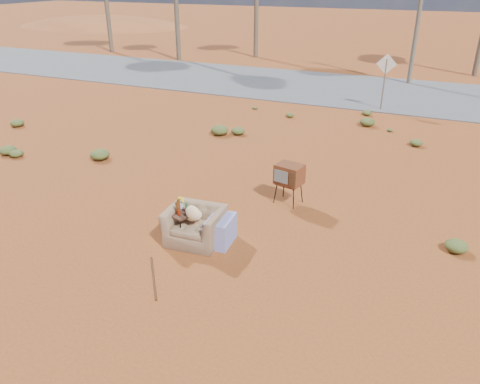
% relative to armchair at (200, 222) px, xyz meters
% --- Properties ---
extents(ground, '(140.00, 140.00, 0.00)m').
position_rel_armchair_xyz_m(ground, '(0.29, -0.10, -0.45)').
color(ground, brown).
rests_on(ground, ground).
extents(highway, '(140.00, 7.00, 0.04)m').
position_rel_armchair_xyz_m(highway, '(0.29, 14.90, -0.43)').
color(highway, '#565659').
rests_on(highway, ground).
extents(dirt_mound, '(26.00, 18.00, 2.00)m').
position_rel_armchair_xyz_m(dirt_mound, '(-29.71, 33.90, -0.45)').
color(dirt_mound, '#9B4E25').
rests_on(dirt_mound, ground).
extents(armchair, '(1.34, 0.93, 0.96)m').
position_rel_armchair_xyz_m(armchair, '(0.00, 0.00, 0.00)').
color(armchair, brown).
rests_on(armchair, ground).
extents(tv_unit, '(0.69, 0.60, 0.97)m').
position_rel_armchair_xyz_m(tv_unit, '(1.08, 2.42, 0.27)').
color(tv_unit, black).
rests_on(tv_unit, ground).
extents(side_table, '(0.55, 0.55, 0.89)m').
position_rel_armchair_xyz_m(side_table, '(-0.38, -0.08, 0.20)').
color(side_table, '#3D2216').
rests_on(side_table, ground).
extents(rusty_bar, '(0.83, 1.08, 0.04)m').
position_rel_armchair_xyz_m(rusty_bar, '(-0.16, -1.48, -0.43)').
color(rusty_bar, '#502A15').
rests_on(rusty_bar, ground).
extents(road_sign, '(0.78, 0.06, 2.19)m').
position_rel_armchair_xyz_m(road_sign, '(1.79, 11.90, 1.05)').
color(road_sign, brown).
rests_on(road_sign, ground).
extents(scrub_patch, '(17.49, 8.07, 0.33)m').
position_rel_armchair_xyz_m(scrub_patch, '(-0.53, 4.31, -0.31)').
color(scrub_patch, '#4D5826').
rests_on(scrub_patch, ground).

